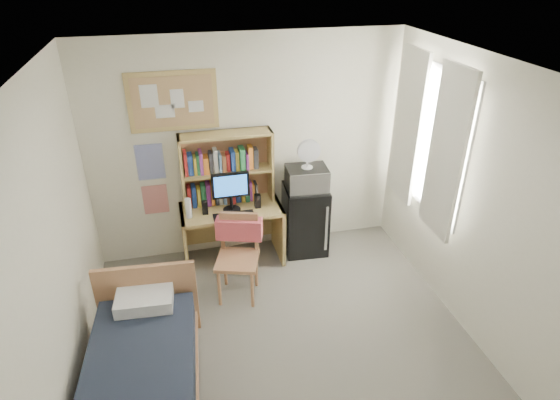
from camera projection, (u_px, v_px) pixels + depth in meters
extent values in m
cube|color=slate|center=(292.00, 370.00, 4.22)|extent=(3.60, 4.20, 0.02)
cube|color=white|center=(297.00, 81.00, 2.98)|extent=(3.60, 4.20, 0.02)
cube|color=white|center=(247.00, 149.00, 5.40)|extent=(3.60, 0.04, 2.60)
cube|color=white|center=(43.00, 284.00, 3.23)|extent=(0.04, 4.20, 2.60)
cube|color=white|center=(499.00, 222.00, 3.97)|extent=(0.04, 4.20, 2.60)
cube|color=white|center=(428.00, 139.00, 4.84)|extent=(0.10, 1.40, 1.70)
cube|color=white|center=(446.00, 154.00, 4.49)|extent=(0.04, 0.55, 1.70)
cube|color=white|center=(407.00, 127.00, 5.17)|extent=(0.04, 0.55, 1.70)
cube|color=tan|center=(173.00, 101.00, 4.93)|extent=(0.94, 0.03, 0.64)
cube|color=#2939A6|center=(150.00, 162.00, 5.19)|extent=(0.30, 0.01, 0.42)
cube|color=red|center=(156.00, 199.00, 5.41)|extent=(0.28, 0.01, 0.36)
cube|color=tan|center=(233.00, 234.00, 5.53)|extent=(1.16, 0.59, 0.72)
cube|color=tan|center=(237.00, 260.00, 4.90)|extent=(0.59, 0.59, 0.94)
cube|color=black|center=(305.00, 219.00, 5.71)|extent=(0.53, 0.53, 0.85)
cube|color=black|center=(142.00, 391.00, 3.72)|extent=(1.01, 1.84, 0.49)
cube|color=tan|center=(227.00, 169.00, 5.28)|extent=(1.04, 0.28, 0.85)
cube|color=black|center=(231.00, 193.00, 5.20)|extent=(0.42, 0.04, 0.45)
cube|color=black|center=(234.00, 216.00, 5.18)|extent=(0.46, 0.15, 0.02)
cube|color=black|center=(205.00, 208.00, 5.20)|extent=(0.06, 0.06, 0.15)
cube|color=black|center=(258.00, 201.00, 5.33)|extent=(0.07, 0.07, 0.16)
cylinder|color=white|center=(188.00, 208.00, 5.11)|extent=(0.07, 0.07, 0.23)
cube|color=#D8525A|center=(239.00, 229.00, 4.95)|extent=(0.51, 0.29, 0.23)
cube|color=#B9B8BD|center=(307.00, 178.00, 5.43)|extent=(0.49, 0.38, 0.27)
cylinder|color=white|center=(307.00, 155.00, 5.28)|extent=(0.28, 0.28, 0.32)
cube|color=white|center=(145.00, 299.00, 4.22)|extent=(0.52, 0.38, 0.12)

